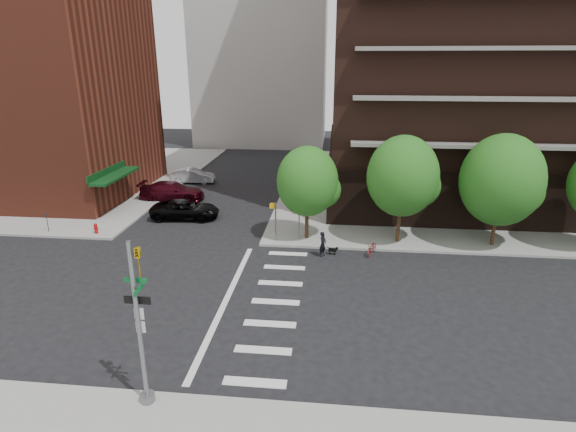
% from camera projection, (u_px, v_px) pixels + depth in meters
% --- Properties ---
extents(ground, '(120.00, 120.00, 0.00)m').
position_uv_depth(ground, '(217.00, 299.00, 22.68)').
color(ground, black).
rests_on(ground, ground).
extents(sidewalk_ne, '(39.00, 33.00, 0.15)m').
position_uv_depth(sidewalk_ne, '(489.00, 187.00, 42.76)').
color(sidewalk_ne, gray).
rests_on(sidewalk_ne, ground).
extents(sidewalk_nw, '(31.00, 33.00, 0.15)m').
position_uv_depth(sidewalk_nw, '(45.00, 176.00, 47.17)').
color(sidewalk_nw, gray).
rests_on(sidewalk_nw, ground).
extents(crosswalk, '(3.85, 13.00, 0.01)m').
position_uv_depth(crosswalk, '(260.00, 301.00, 22.46)').
color(crosswalk, silver).
rests_on(crosswalk, ground).
extents(midrise_nw, '(21.40, 15.50, 20.00)m').
position_uv_depth(midrise_nw, '(13.00, 77.00, 38.49)').
color(midrise_nw, maroon).
rests_on(midrise_nw, sidewalk_nw).
extents(tree_a, '(4.00, 4.00, 5.90)m').
position_uv_depth(tree_a, '(307.00, 181.00, 28.98)').
color(tree_a, '#301E11').
rests_on(tree_a, sidewalk_ne).
extents(tree_b, '(4.50, 4.50, 6.65)m').
position_uv_depth(tree_b, '(403.00, 176.00, 28.23)').
color(tree_b, '#301E11').
rests_on(tree_b, sidewalk_ne).
extents(tree_c, '(5.00, 5.00, 6.80)m').
position_uv_depth(tree_c, '(502.00, 180.00, 27.67)').
color(tree_c, '#301E11').
rests_on(tree_c, sidewalk_ne).
extents(traffic_signal, '(0.90, 0.75, 6.00)m').
position_uv_depth(traffic_signal, '(141.00, 338.00, 14.80)').
color(traffic_signal, slate).
rests_on(traffic_signal, sidewalk_s).
extents(pedestrian_signal, '(2.18, 0.67, 2.60)m').
position_uv_depth(pedestrian_signal, '(281.00, 216.00, 29.31)').
color(pedestrian_signal, slate).
rests_on(pedestrian_signal, sidewalk_ne).
extents(fire_hydrant, '(0.24, 0.24, 0.73)m').
position_uv_depth(fire_hydrant, '(96.00, 228.00, 30.87)').
color(fire_hydrant, '#A50C0C').
rests_on(fire_hydrant, sidewalk_nw).
extents(parking_meter, '(0.10, 0.08, 1.32)m').
position_uv_depth(parking_meter, '(47.00, 220.00, 31.08)').
color(parking_meter, black).
rests_on(parking_meter, sidewalk_nw).
extents(parked_car_black, '(2.70, 5.27, 1.42)m').
position_uv_depth(parked_car_black, '(185.00, 210.00, 34.19)').
color(parked_car_black, black).
rests_on(parked_car_black, ground).
extents(parked_car_maroon, '(2.56, 5.62, 1.60)m').
position_uv_depth(parked_car_maroon, '(172.00, 191.00, 38.83)').
color(parked_car_maroon, '#3C0813').
rests_on(parked_car_maroon, ground).
extents(parked_car_silver, '(1.77, 4.39, 1.42)m').
position_uv_depth(parked_car_silver, '(193.00, 176.00, 44.42)').
color(parked_car_silver, '#AFB3B8').
rests_on(parked_car_silver, ground).
extents(scooter, '(1.13, 1.71, 0.85)m').
position_uv_depth(scooter, '(372.00, 248.00, 27.85)').
color(scooter, maroon).
rests_on(scooter, ground).
extents(dog_walker, '(0.68, 0.58, 1.58)m').
position_uv_depth(dog_walker, '(323.00, 244.00, 27.45)').
color(dog_walker, black).
rests_on(dog_walker, ground).
extents(dog, '(0.60, 0.21, 0.50)m').
position_uv_depth(dog, '(333.00, 250.00, 27.83)').
color(dog, black).
rests_on(dog, ground).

